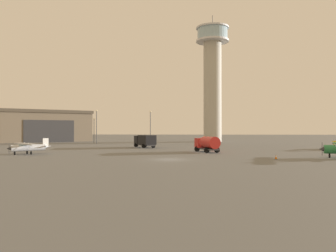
# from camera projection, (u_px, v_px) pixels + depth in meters

# --- Properties ---
(ground_plane) EXTENTS (400.00, 400.00, 0.00)m
(ground_plane) POSITION_uv_depth(u_px,v_px,m) (169.00, 159.00, 46.78)
(ground_plane) COLOR #60605E
(control_tower) EXTENTS (10.82, 10.82, 41.97)m
(control_tower) POSITION_uv_depth(u_px,v_px,m) (212.00, 75.00, 110.67)
(control_tower) COLOR #B2AD9E
(control_tower) RESTS_ON ground_plane
(hangar) EXTENTS (36.98, 35.70, 10.41)m
(hangar) POSITION_uv_depth(u_px,v_px,m) (42.00, 126.00, 115.69)
(hangar) COLOR #7A6B56
(hangar) RESTS_ON ground_plane
(airplane_silver) EXTENTS (7.26, 7.25, 2.65)m
(airplane_silver) POSITION_uv_depth(u_px,v_px,m) (28.00, 147.00, 56.40)
(airplane_silver) COLOR #B7BABF
(airplane_silver) RESTS_ON ground_plane
(truck_fuel_tanker_red) EXTENTS (4.56, 6.74, 2.90)m
(truck_fuel_tanker_red) POSITION_uv_depth(u_px,v_px,m) (207.00, 143.00, 61.03)
(truck_fuel_tanker_red) COLOR #38383D
(truck_fuel_tanker_red) RESTS_ON ground_plane
(truck_box_black) EXTENTS (5.79, 7.21, 2.86)m
(truck_box_black) POSITION_uv_depth(u_px,v_px,m) (145.00, 140.00, 76.17)
(truck_box_black) COLOR #38383D
(truck_box_black) RESTS_ON ground_plane
(light_post_west) EXTENTS (0.44, 0.44, 9.52)m
(light_post_west) POSITION_uv_depth(u_px,v_px,m) (150.00, 124.00, 96.99)
(light_post_west) COLOR #38383D
(light_post_west) RESTS_ON ground_plane
(light_post_east) EXTENTS (0.44, 0.44, 7.54)m
(light_post_east) POSITION_uv_depth(u_px,v_px,m) (94.00, 128.00, 101.66)
(light_post_east) COLOR #38383D
(light_post_east) RESTS_ON ground_plane
(light_post_north) EXTENTS (0.44, 0.44, 9.79)m
(light_post_north) POSITION_uv_depth(u_px,v_px,m) (97.00, 124.00, 96.52)
(light_post_north) COLOR #38383D
(light_post_north) RESTS_ON ground_plane
(traffic_cone_near_left) EXTENTS (0.36, 0.36, 0.62)m
(traffic_cone_near_left) POSITION_uv_depth(u_px,v_px,m) (276.00, 157.00, 47.34)
(traffic_cone_near_left) COLOR black
(traffic_cone_near_left) RESTS_ON ground_plane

